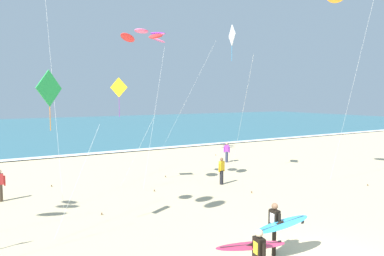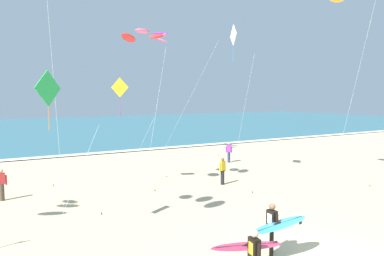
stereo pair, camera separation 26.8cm
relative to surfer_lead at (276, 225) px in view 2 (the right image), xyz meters
The scene contains 12 objects.
ocean_water 53.15m from the surfer_lead, 89.37° to the left, with size 160.00×60.00×0.08m, color #336B7A.
shoreline_foam 23.47m from the surfer_lead, 88.57° to the left, with size 160.00×1.11×0.01m, color white.
surfer_lead is the anchor object (origin of this frame).
surfer_trailing 2.23m from the surfer_lead, 149.42° to the right, with size 2.21×1.05×1.71m.
kite_diamond_ivory_mid 13.36m from the surfer_lead, 61.15° to the left, with size 1.45×4.13×9.53m.
kite_diamond_emerald_high 8.80m from the surfer_lead, 140.46° to the left, with size 2.77×2.40×6.04m.
kite_diamond_golden_close 11.70m from the surfer_lead, 97.92° to the left, with size 1.74×2.05×6.18m.
kite_arc_violet_outer 22.06m from the surfer_lead, 75.90° to the left, with size 5.63×3.68×10.53m.
kite_arc_rose_extra 12.13m from the surfer_lead, 93.74° to the left, with size 3.66×3.53×8.68m.
bystander_purple_top 16.45m from the surfer_lead, 59.80° to the left, with size 0.39×0.36×1.59m.
bystander_yellow_top 9.46m from the surfer_lead, 65.92° to the left, with size 0.49×0.24×1.59m.
bystander_red_top 13.57m from the surfer_lead, 123.41° to the left, with size 0.50×0.22×1.59m.
Camera 2 is at (-8.30, -7.11, 5.12)m, focal length 33.18 mm.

